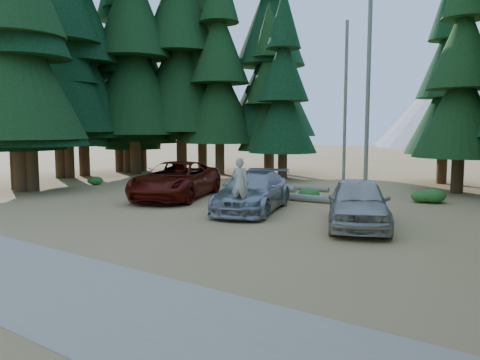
{
  "coord_description": "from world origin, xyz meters",
  "views": [
    {
      "loc": [
        10.63,
        -12.05,
        3.3
      ],
      "look_at": [
        -0.3,
        3.3,
        1.25
      ],
      "focal_mm": 35.0,
      "sensor_mm": 36.0,
      "label": 1
    }
  ],
  "objects_px": {
    "red_pickup": "(176,180)",
    "silver_minivan_right": "(358,203)",
    "log_left": "(264,186)",
    "log_right": "(325,200)",
    "frisbee_player": "(240,183)",
    "silver_minivan_center": "(253,192)",
    "log_mid": "(302,188)"
  },
  "relations": [
    {
      "from": "red_pickup",
      "to": "log_right",
      "type": "bearing_deg",
      "value": 1.02
    },
    {
      "from": "silver_minivan_center",
      "to": "silver_minivan_right",
      "type": "distance_m",
      "value": 4.68
    },
    {
      "from": "red_pickup",
      "to": "silver_minivan_center",
      "type": "height_order",
      "value": "red_pickup"
    },
    {
      "from": "silver_minivan_center",
      "to": "log_left",
      "type": "bearing_deg",
      "value": 101.48
    },
    {
      "from": "silver_minivan_center",
      "to": "log_left",
      "type": "height_order",
      "value": "silver_minivan_center"
    },
    {
      "from": "silver_minivan_right",
      "to": "log_mid",
      "type": "xyz_separation_m",
      "value": [
        -6.11,
        7.49,
        -0.7
      ]
    },
    {
      "from": "silver_minivan_right",
      "to": "log_left",
      "type": "bearing_deg",
      "value": 116.33
    },
    {
      "from": "silver_minivan_center",
      "to": "log_mid",
      "type": "xyz_separation_m",
      "value": [
        -1.46,
        6.97,
        -0.66
      ]
    },
    {
      "from": "silver_minivan_right",
      "to": "red_pickup",
      "type": "bearing_deg",
      "value": 148.41
    },
    {
      "from": "red_pickup",
      "to": "silver_minivan_center",
      "type": "distance_m",
      "value": 5.05
    },
    {
      "from": "red_pickup",
      "to": "silver_minivan_right",
      "type": "bearing_deg",
      "value": -29.08
    },
    {
      "from": "frisbee_player",
      "to": "log_left",
      "type": "relative_size",
      "value": 0.44
    },
    {
      "from": "red_pickup",
      "to": "log_left",
      "type": "xyz_separation_m",
      "value": [
        1.61,
        5.39,
        -0.72
      ]
    },
    {
      "from": "log_left",
      "to": "log_right",
      "type": "height_order",
      "value": "log_right"
    },
    {
      "from": "silver_minivan_center",
      "to": "log_mid",
      "type": "relative_size",
      "value": 1.7
    },
    {
      "from": "silver_minivan_right",
      "to": "log_mid",
      "type": "height_order",
      "value": "silver_minivan_right"
    },
    {
      "from": "log_mid",
      "to": "log_right",
      "type": "distance_m",
      "value": 4.61
    },
    {
      "from": "log_left",
      "to": "silver_minivan_right",
      "type": "bearing_deg",
      "value": -31.68
    },
    {
      "from": "red_pickup",
      "to": "silver_minivan_right",
      "type": "xyz_separation_m",
      "value": [
        9.63,
        -1.32,
        -0.04
      ]
    },
    {
      "from": "silver_minivan_right",
      "to": "log_mid",
      "type": "relative_size",
      "value": 1.52
    },
    {
      "from": "silver_minivan_right",
      "to": "log_left",
      "type": "xyz_separation_m",
      "value": [
        -8.03,
        6.7,
        -0.68
      ]
    },
    {
      "from": "log_left",
      "to": "log_right",
      "type": "relative_size",
      "value": 0.81
    },
    {
      "from": "red_pickup",
      "to": "frisbee_player",
      "type": "xyz_separation_m",
      "value": [
        5.8,
        -2.84,
        0.5
      ]
    },
    {
      "from": "frisbee_player",
      "to": "log_mid",
      "type": "relative_size",
      "value": 0.58
    },
    {
      "from": "frisbee_player",
      "to": "log_left",
      "type": "height_order",
      "value": "frisbee_player"
    },
    {
      "from": "frisbee_player",
      "to": "log_right",
      "type": "xyz_separation_m",
      "value": [
        0.74,
        5.52,
        -1.21
      ]
    },
    {
      "from": "log_right",
      "to": "silver_minivan_center",
      "type": "bearing_deg",
      "value": -119.66
    },
    {
      "from": "frisbee_player",
      "to": "log_mid",
      "type": "bearing_deg",
      "value": -88.53
    },
    {
      "from": "red_pickup",
      "to": "frisbee_player",
      "type": "relative_size",
      "value": 3.39
    },
    {
      "from": "frisbee_player",
      "to": "log_right",
      "type": "bearing_deg",
      "value": -110.32
    },
    {
      "from": "log_mid",
      "to": "silver_minivan_right",
      "type": "bearing_deg",
      "value": -49.46
    },
    {
      "from": "log_left",
      "to": "log_mid",
      "type": "bearing_deg",
      "value": 30.45
    }
  ]
}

